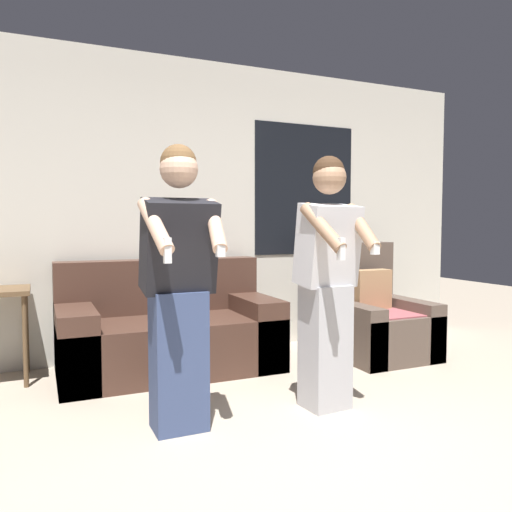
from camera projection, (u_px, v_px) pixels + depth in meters
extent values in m
plane|color=tan|center=(389.00, 493.00, 2.22)|extent=(14.00, 14.00, 0.00)
cube|color=beige|center=(201.00, 208.00, 4.65)|extent=(5.81, 0.06, 2.70)
cube|color=black|center=(305.00, 190.00, 5.04)|extent=(1.10, 0.01, 1.30)
cube|color=#472D23|center=(170.00, 345.00, 4.07)|extent=(1.74, 0.89, 0.44)
cube|color=#472D23|center=(160.00, 286.00, 4.35)|extent=(1.74, 0.22, 0.46)
cube|color=#472D23|center=(75.00, 345.00, 3.77)|extent=(0.28, 0.89, 0.58)
cube|color=#472D23|center=(252.00, 329.00, 4.36)|extent=(0.28, 0.89, 0.58)
cube|color=brown|center=(376.00, 333.00, 4.56)|extent=(0.80, 0.93, 0.41)
cube|color=brown|center=(353.00, 274.00, 4.86)|extent=(0.80, 0.20, 0.61)
cube|color=brown|center=(347.00, 331.00, 4.43)|extent=(0.18, 0.93, 0.51)
cube|color=brown|center=(403.00, 325.00, 4.68)|extent=(0.18, 0.93, 0.51)
cube|color=#994C51|center=(379.00, 311.00, 4.51)|extent=(0.68, 0.74, 0.01)
cube|color=#A87F56|center=(372.00, 289.00, 4.60)|extent=(0.36, 0.14, 0.36)
cylinder|color=brown|center=(25.00, 342.00, 3.65)|extent=(0.04, 0.04, 0.68)
cylinder|color=brown|center=(26.00, 331.00, 4.02)|extent=(0.04, 0.04, 0.68)
cube|color=#384770|center=(179.00, 360.00, 2.90)|extent=(0.31, 0.24, 0.81)
cube|color=black|center=(179.00, 246.00, 2.83)|extent=(0.41, 0.32, 0.55)
sphere|color=#DBAD8E|center=(179.00, 169.00, 2.79)|extent=(0.22, 0.22, 0.22)
sphere|color=brown|center=(178.00, 162.00, 2.80)|extent=(0.20, 0.20, 0.20)
cylinder|color=#DBAD8E|center=(155.00, 226.00, 2.62)|extent=(0.14, 0.36, 0.31)
cube|color=white|center=(167.00, 250.00, 2.50)|extent=(0.04, 0.04, 0.13)
cylinder|color=#DBAD8E|center=(215.00, 226.00, 2.76)|extent=(0.14, 0.36, 0.31)
cube|color=white|center=(220.00, 249.00, 2.62)|extent=(0.04, 0.04, 0.08)
cube|color=#B2B2B7|center=(325.00, 346.00, 3.25)|extent=(0.29, 0.26, 0.81)
cube|color=silver|center=(328.00, 245.00, 3.19)|extent=(0.39, 0.31, 0.54)
sphere|color=#A37A5B|center=(330.00, 178.00, 3.16)|extent=(0.21, 0.21, 0.21)
sphere|color=#3D2819|center=(329.00, 172.00, 3.16)|extent=(0.20, 0.20, 0.20)
cylinder|color=#A37A5B|center=(323.00, 227.00, 2.98)|extent=(0.16, 0.36, 0.31)
cube|color=white|center=(341.00, 249.00, 2.87)|extent=(0.04, 0.04, 0.13)
cylinder|color=#A37A5B|center=(362.00, 227.00, 3.13)|extent=(0.10, 0.36, 0.31)
cube|color=white|center=(375.00, 248.00, 2.99)|extent=(0.05, 0.04, 0.08)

